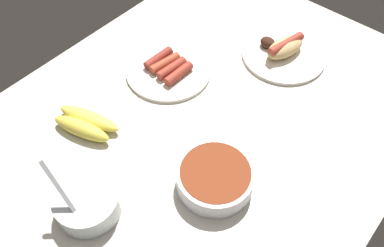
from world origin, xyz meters
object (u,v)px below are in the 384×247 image
Objects in this scene: plate_sausages at (169,69)px; banana_bunch at (85,124)px; bowl_chili at (215,177)px; plate_hotdog_assembled at (283,51)px; bowl_coleslaw at (87,202)px.

plate_sausages is 1.33× the size of banana_bunch.
bowl_chili is 0.96× the size of banana_bunch.
bowl_chili is (18.71, 30.87, 1.79)cm from plate_sausages.
plate_hotdog_assembled is 56.83cm from banana_bunch.
bowl_chili reaches higher than banana_bunch.
plate_sausages is 36.14cm from bowl_chili.
banana_bunch is (-13.28, -16.92, -1.26)cm from bowl_coleslaw.
banana_bunch is (8.28, -32.87, -0.99)cm from bowl_chili.
plate_sausages is (-40.27, -14.92, -2.07)cm from bowl_coleslaw.
plate_hotdog_assembled reaches higher than banana_bunch.
bowl_coleslaw is 0.89× the size of banana_bunch.
bowl_coleslaw is 43.00cm from plate_sausages.
banana_bunch is at bearing -22.69° from plate_hotdog_assembled.
plate_sausages is at bearing -38.07° from plate_hotdog_assembled.
bowl_coleslaw is at bearing -4.35° from plate_hotdog_assembled.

